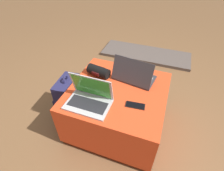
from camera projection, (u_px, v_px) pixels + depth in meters
ground_plane at (117, 123)px, 1.83m from camera, size 14.00×14.00×0.00m
ottoman at (117, 108)px, 1.67m from camera, size 0.84×0.81×0.47m
laptop_near at (89, 98)px, 1.37m from camera, size 0.35×0.23×0.24m
laptop_far at (134, 75)px, 1.60m from camera, size 0.40×0.28×0.23m
cell_phone at (135, 105)px, 1.37m from camera, size 0.16×0.08×0.01m
backpack at (69, 98)px, 1.82m from camera, size 0.23×0.30×0.50m
wrist_brace at (99, 71)px, 1.65m from camera, size 0.23×0.13×0.10m
fireplace_hearth at (146, 54)px, 2.86m from camera, size 1.40×0.50×0.04m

